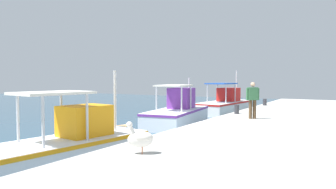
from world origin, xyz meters
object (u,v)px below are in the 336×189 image
at_px(fishing_boat_third, 178,113).
at_px(pelican, 140,138).
at_px(fishing_boat_second, 70,144).
at_px(mooring_bollard_second, 237,109).
at_px(mooring_bollard_third, 265,102).
at_px(fisherman_standing, 253,98).
at_px(fishing_boat_fourth, 225,104).

bearing_deg(fishing_boat_third, pelican, -156.42).
xyz_separation_m(fishing_boat_second, pelican, (-0.50, -3.09, 0.58)).
bearing_deg(mooring_bollard_second, fishing_boat_second, 166.22).
bearing_deg(fishing_boat_third, mooring_bollard_second, -84.41).
distance_m(pelican, mooring_bollard_third, 16.17).
distance_m(fisherman_standing, mooring_bollard_third, 7.95).
bearing_deg(pelican, mooring_bollard_second, 4.44).
bearing_deg(fisherman_standing, mooring_bollard_third, 9.39).
height_order(fishing_boat_second, fishing_boat_third, fishing_boat_second).
distance_m(pelican, fisherman_standing, 8.37).
bearing_deg(fishing_boat_fourth, fisherman_standing, -152.27).
xyz_separation_m(pelican, fisherman_standing, (8.34, -0.52, 0.56)).
bearing_deg(pelican, fishing_boat_second, 80.83).
distance_m(fishing_boat_third, fishing_boat_fourth, 7.41).
bearing_deg(fishing_boat_fourth, fishing_boat_third, 178.83).
distance_m(fishing_boat_second, mooring_bollard_third, 15.82).
bearing_deg(fishing_boat_third, fisherman_standing, -105.15).
height_order(fisherman_standing, mooring_bollard_second, fisherman_standing).
bearing_deg(fishing_boat_fourth, mooring_bollard_third, -104.98).
bearing_deg(mooring_bollard_second, mooring_bollard_third, 0.00).
bearing_deg(mooring_bollard_third, pelican, -177.26).
distance_m(fishing_boat_fourth, fisherman_standing, 9.87).
height_order(fishing_boat_third, fisherman_standing, fishing_boat_third).
height_order(pelican, mooring_bollard_third, pelican).
xyz_separation_m(fishing_boat_third, fisherman_standing, (-1.28, -4.72, 1.06)).
bearing_deg(mooring_bollard_second, fishing_boat_fourth, 24.84).
distance_m(fishing_boat_second, fishing_boat_fourth, 16.55).
relative_size(fishing_boat_third, mooring_bollard_second, 12.54).
relative_size(fishing_boat_second, mooring_bollard_second, 11.46).
distance_m(fishing_boat_fourth, mooring_bollard_third, 3.41).
relative_size(fishing_boat_third, mooring_bollard_third, 13.12).
distance_m(fishing_boat_third, mooring_bollard_second, 3.46).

